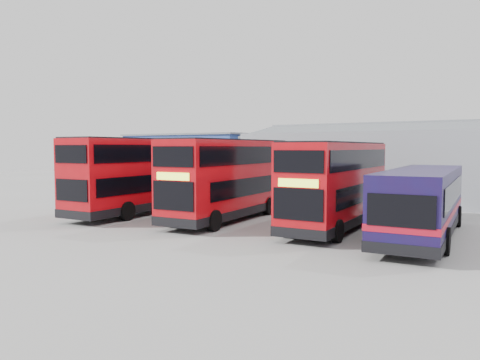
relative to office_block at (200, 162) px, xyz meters
The scene contains 8 objects.
ground_plane 22.94m from the office_block, 52.11° to the right, with size 120.00×120.00×0.00m, color gray.
office_block is the anchor object (origin of this frame).
maintenance_shed 22.09m from the office_block, ahead, with size 30.50×12.00×5.89m.
double_decker_left 16.24m from the office_block, 64.99° to the right, with size 3.20×10.67×4.45m.
double_decker_centre 18.78m from the office_block, 47.87° to the right, with size 3.23×10.44×4.35m.
double_decker_right 22.89m from the office_block, 35.93° to the right, with size 2.90×9.98×4.18m.
single_decker_blue 26.45m from the office_block, 31.50° to the right, with size 3.32×11.14×2.98m.
panel_van 8.23m from the office_block, 122.63° to the right, with size 2.34×4.66×1.96m.
Camera 1 is at (12.64, -16.97, 3.92)m, focal length 35.00 mm.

